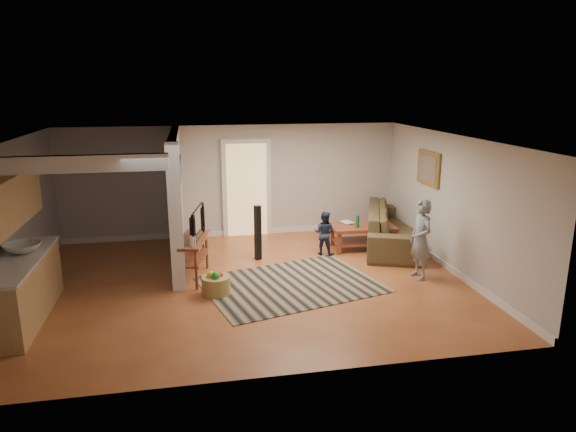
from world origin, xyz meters
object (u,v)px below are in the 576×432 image
(sofa, at_px, (393,245))
(speaker_left, at_px, (258,233))
(toy_basket, at_px, (216,284))
(speaker_right, at_px, (201,237))
(child, at_px, (418,278))
(tv_console, at_px, (193,242))
(coffee_table, at_px, (363,230))
(toddler, at_px, (324,254))

(sofa, xyz_separation_m, speaker_left, (-2.99, -0.36, 0.55))
(speaker_left, bearing_deg, toy_basket, -142.19)
(speaker_right, distance_m, toy_basket, 1.82)
(sofa, height_order, speaker_left, speaker_left)
(speaker_left, distance_m, child, 3.14)
(tv_console, xyz_separation_m, child, (3.94, -0.73, -0.68))
(coffee_table, height_order, speaker_right, speaker_right)
(coffee_table, height_order, speaker_left, speaker_left)
(speaker_left, relative_size, toddler, 1.22)
(sofa, distance_m, toddler, 1.66)
(coffee_table, bearing_deg, speaker_right, -178.67)
(sofa, bearing_deg, coffee_table, 117.07)
(coffee_table, distance_m, speaker_right, 3.36)
(speaker_left, bearing_deg, coffee_table, -15.32)
(tv_console, distance_m, speaker_left, 1.50)
(tv_console, xyz_separation_m, toddler, (2.61, 0.86, -0.68))
(speaker_left, xyz_separation_m, child, (2.69, -1.54, -0.55))
(tv_console, bearing_deg, child, 1.48)
(tv_console, bearing_deg, coffee_table, 29.12)
(coffee_table, relative_size, speaker_left, 1.22)
(speaker_right, relative_size, child, 0.63)
(speaker_right, xyz_separation_m, toy_basket, (0.18, -1.79, -0.28))
(sofa, relative_size, speaker_left, 2.58)
(toddler, bearing_deg, speaker_left, 34.57)
(speaker_left, distance_m, speaker_right, 1.11)
(coffee_table, height_order, tv_console, tv_console)
(child, bearing_deg, tv_console, -106.83)
(speaker_right, bearing_deg, toy_basket, -80.17)
(coffee_table, bearing_deg, toddler, -166.18)
(sofa, distance_m, toy_basket, 4.36)
(coffee_table, bearing_deg, tv_console, -162.81)
(speaker_left, xyz_separation_m, toy_basket, (-0.91, -1.59, -0.38))
(tv_console, xyz_separation_m, speaker_left, (1.25, 0.81, -0.13))
(tv_console, bearing_deg, speaker_left, 44.84)
(child, height_order, toddler, child)
(coffee_table, distance_m, speaker_left, 2.29)
(toddler, bearing_deg, sofa, -137.07)
(speaker_right, relative_size, toddler, 1.01)
(speaker_right, bearing_deg, speaker_left, -6.27)
(coffee_table, bearing_deg, child, -76.83)
(toy_basket, bearing_deg, coffee_table, 30.43)
(speaker_left, bearing_deg, sofa, -15.39)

